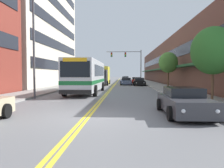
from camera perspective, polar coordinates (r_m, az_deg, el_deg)
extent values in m
plane|color=slate|center=(46.67, 1.00, 0.22)|extent=(240.00, 240.00, 0.00)
cube|color=gray|center=(47.48, -7.82, 0.32)|extent=(3.57, 106.00, 0.15)
cube|color=gray|center=(46.98, 9.91, 0.28)|extent=(3.57, 106.00, 0.15)
cube|color=yellow|center=(46.67, 0.88, 0.22)|extent=(0.14, 106.00, 0.01)
cube|color=yellow|center=(46.67, 1.12, 0.22)|extent=(0.14, 106.00, 0.01)
cube|color=beige|center=(41.53, -22.08, 16.00)|extent=(12.00, 24.81, 23.38)
cube|color=black|center=(38.24, -13.61, 4.64)|extent=(0.08, 22.82, 1.40)
cube|color=black|center=(38.51, -13.67, 9.61)|extent=(0.08, 22.82, 1.40)
cube|color=black|center=(39.07, -13.72, 14.48)|extent=(0.08, 22.82, 1.40)
cube|color=black|center=(39.90, -13.77, 19.17)|extent=(0.08, 22.82, 1.40)
cube|color=brown|center=(48.10, 17.13, 5.02)|extent=(8.00, 68.00, 8.14)
cube|color=#1E4C28|center=(47.16, 11.73, 3.71)|extent=(1.10, 61.20, 0.24)
cube|color=black|center=(47.33, 12.37, 6.30)|extent=(0.08, 61.20, 1.40)
cube|color=silver|center=(22.40, -6.60, 2.25)|extent=(2.59, 10.84, 2.87)
cube|color=#196B33|center=(22.41, -6.59, 0.78)|extent=(2.61, 10.86, 0.32)
cube|color=black|center=(22.94, -6.38, 3.40)|extent=(2.62, 8.46, 1.03)
cube|color=black|center=(17.06, -9.66, 3.88)|extent=(2.33, 0.04, 1.26)
cube|color=yellow|center=(17.09, -9.69, 6.29)|extent=(1.86, 0.06, 0.28)
cube|color=black|center=(17.09, -9.63, -2.07)|extent=(2.53, 0.08, 0.32)
cylinder|color=black|center=(19.13, -12.34, -1.70)|extent=(0.30, 1.00, 1.00)
cylinder|color=black|center=(18.61, -4.45, -1.76)|extent=(0.30, 1.00, 1.00)
cylinder|color=black|center=(25.61, -8.40, -0.61)|extent=(0.30, 1.00, 1.00)
cylinder|color=black|center=(25.22, -2.49, -0.63)|extent=(0.30, 1.00, 1.00)
cube|color=#B7B7BC|center=(33.17, -7.45, 0.04)|extent=(1.73, 4.45, 0.55)
cube|color=black|center=(33.33, -7.40, 0.93)|extent=(1.49, 1.96, 0.47)
cylinder|color=black|center=(32.01, -9.46, -0.29)|extent=(0.22, 0.66, 0.66)
cylinder|color=black|center=(31.67, -6.32, -0.31)|extent=(0.22, 0.66, 0.66)
cylinder|color=black|center=(34.70, -8.48, -0.07)|extent=(0.22, 0.66, 0.66)
cylinder|color=black|center=(34.39, -5.58, -0.08)|extent=(0.22, 0.66, 0.66)
sphere|color=silver|center=(31.10, -9.30, -0.09)|extent=(0.16, 0.16, 0.16)
sphere|color=silver|center=(30.86, -7.10, -0.09)|extent=(0.16, 0.16, 0.16)
cube|color=red|center=(35.48, -7.79, 0.24)|extent=(0.18, 0.04, 0.10)
cube|color=red|center=(35.27, -5.80, 0.24)|extent=(0.18, 0.04, 0.10)
cylinder|color=black|center=(10.52, -25.91, -6.34)|extent=(0.22, 0.63, 0.63)
cube|color=red|center=(11.36, -25.12, -4.45)|extent=(0.18, 0.04, 0.10)
cube|color=#38383D|center=(10.69, 18.27, -5.00)|extent=(1.75, 4.31, 0.69)
cube|color=black|center=(10.80, 18.07, -1.96)|extent=(1.50, 1.90, 0.42)
cylinder|color=black|center=(9.22, 15.04, -7.45)|extent=(0.22, 0.62, 0.62)
cylinder|color=black|center=(9.76, 25.47, -7.06)|extent=(0.22, 0.62, 0.62)
cylinder|color=black|center=(11.82, 12.33, -5.23)|extent=(0.22, 0.62, 0.62)
cylinder|color=black|center=(12.24, 20.67, -5.07)|extent=(0.22, 0.62, 0.62)
sphere|color=silver|center=(8.45, 18.15, -6.75)|extent=(0.16, 0.16, 0.16)
sphere|color=silver|center=(8.84, 25.88, -6.47)|extent=(0.16, 0.16, 0.16)
cube|color=red|center=(12.65, 12.92, -3.63)|extent=(0.18, 0.04, 0.10)
cube|color=red|center=(12.93, 18.44, -3.56)|extent=(0.18, 0.04, 0.10)
cube|color=maroon|center=(44.26, 6.43, 0.75)|extent=(1.93, 4.08, 0.68)
cube|color=black|center=(44.40, 6.42, 1.50)|extent=(1.66, 1.79, 0.47)
cylinder|color=black|center=(42.95, 5.21, 0.44)|extent=(0.22, 0.66, 0.66)
cylinder|color=black|center=(43.07, 7.84, 0.43)|extent=(0.22, 0.66, 0.66)
cylinder|color=black|center=(45.48, 5.09, 0.56)|extent=(0.22, 0.66, 0.66)
cylinder|color=black|center=(45.59, 7.57, 0.55)|extent=(0.22, 0.66, 0.66)
sphere|color=silver|center=(42.17, 5.68, 0.71)|extent=(0.16, 0.16, 0.16)
sphere|color=silver|center=(42.25, 7.51, 0.70)|extent=(0.16, 0.16, 0.16)
cube|color=red|center=(46.26, 5.42, 0.87)|extent=(0.18, 0.04, 0.10)
cube|color=red|center=(46.34, 7.13, 0.87)|extent=(0.18, 0.04, 0.10)
cube|color=black|center=(37.19, 7.13, 0.40)|extent=(1.72, 4.01, 0.68)
cube|color=black|center=(37.33, 7.12, 1.28)|extent=(1.48, 1.77, 0.45)
cylinder|color=black|center=(35.90, 5.87, 0.01)|extent=(0.22, 0.63, 0.63)
cylinder|color=black|center=(36.04, 8.67, 0.00)|extent=(0.22, 0.63, 0.63)
cylinder|color=black|center=(38.39, 5.68, 0.17)|extent=(0.22, 0.63, 0.63)
cylinder|color=black|center=(38.51, 8.31, 0.17)|extent=(0.22, 0.63, 0.63)
sphere|color=silver|center=(35.13, 6.39, 0.33)|extent=(0.16, 0.16, 0.16)
sphere|color=silver|center=(35.22, 8.35, 0.32)|extent=(0.16, 0.16, 0.16)
cube|color=red|center=(39.16, 6.02, 0.56)|extent=(0.18, 0.04, 0.10)
cube|color=red|center=(39.25, 7.82, 0.55)|extent=(0.18, 0.04, 0.10)
cube|color=beige|center=(55.37, 3.49, 1.14)|extent=(1.80, 4.47, 0.75)
cube|color=black|center=(55.54, 3.49, 1.74)|extent=(1.55, 1.97, 0.42)
cylinder|color=black|center=(53.99, 2.53, 0.86)|extent=(0.22, 0.62, 0.62)
cylinder|color=black|center=(54.01, 4.48, 0.85)|extent=(0.22, 0.62, 0.62)
cylinder|color=black|center=(56.77, 2.55, 0.94)|extent=(0.22, 0.62, 0.62)
cylinder|color=black|center=(56.78, 4.41, 0.93)|extent=(0.22, 0.62, 0.62)
sphere|color=silver|center=(53.12, 2.84, 1.12)|extent=(0.16, 0.16, 0.16)
sphere|color=silver|center=(53.13, 4.19, 1.12)|extent=(0.16, 0.16, 0.16)
cube|color=red|center=(57.62, 2.83, 1.23)|extent=(0.18, 0.04, 0.10)
cube|color=red|center=(57.63, 4.12, 1.23)|extent=(0.18, 0.04, 0.10)
cube|color=#475675|center=(39.16, 3.73, 0.52)|extent=(1.82, 4.14, 0.65)
cube|color=black|center=(39.31, 3.73, 1.32)|extent=(1.57, 1.82, 0.45)
cylinder|color=black|center=(37.88, 2.34, 0.19)|extent=(0.22, 0.69, 0.69)
cylinder|color=black|center=(37.91, 5.16, 0.19)|extent=(0.22, 0.69, 0.69)
cylinder|color=black|center=(40.45, 2.38, 0.34)|extent=(0.22, 0.69, 0.69)
cylinder|color=black|center=(40.47, 5.03, 0.34)|extent=(0.22, 0.69, 0.69)
sphere|color=silver|center=(37.07, 2.79, 0.46)|extent=(0.16, 0.16, 0.16)
sphere|color=silver|center=(37.08, 4.76, 0.45)|extent=(0.16, 0.16, 0.16)
cube|color=red|center=(41.23, 2.78, 0.67)|extent=(0.18, 0.04, 0.10)
cube|color=red|center=(41.25, 4.60, 0.66)|extent=(0.18, 0.04, 0.10)
cube|color=white|center=(69.12, 3.66, 1.41)|extent=(1.80, 4.07, 0.71)
cube|color=black|center=(69.28, 3.66, 1.87)|extent=(1.55, 1.79, 0.40)
cylinder|color=black|center=(67.86, 2.90, 1.21)|extent=(0.22, 0.65, 0.65)
cylinder|color=black|center=(67.88, 4.46, 1.21)|extent=(0.22, 0.65, 0.65)
cylinder|color=black|center=(70.39, 2.90, 1.26)|extent=(0.22, 0.65, 0.65)
cylinder|color=black|center=(70.41, 4.40, 1.26)|extent=(0.22, 0.65, 0.65)
sphere|color=silver|center=(67.06, 3.15, 1.41)|extent=(0.16, 0.16, 0.16)
sphere|color=silver|center=(67.08, 4.22, 1.40)|extent=(0.16, 0.16, 0.16)
cube|color=red|center=(71.17, 3.12, 1.47)|extent=(0.18, 0.04, 0.10)
cube|color=red|center=(71.18, 4.17, 1.47)|extent=(0.18, 0.04, 0.10)
cube|color=#38383D|center=(36.63, -3.04, 1.85)|extent=(2.26, 2.31, 2.41)
cube|color=black|center=(35.45, -3.24, 2.53)|extent=(1.92, 0.04, 1.06)
cube|color=yellow|center=(40.46, -2.47, 2.38)|extent=(2.31, 5.40, 3.06)
cylinder|color=black|center=(36.79, -4.83, 0.24)|extent=(0.28, 0.84, 0.84)
cylinder|color=black|center=(36.55, -1.23, 0.23)|extent=(0.28, 0.84, 0.84)
cylinder|color=black|center=(42.22, -3.82, 0.53)|extent=(0.28, 0.84, 0.84)
cylinder|color=black|center=(42.01, -0.68, 0.53)|extent=(0.28, 0.84, 0.84)
cylinder|color=#47474C|center=(45.09, 7.57, 4.48)|extent=(0.18, 0.18, 6.87)
cylinder|color=#47474C|center=(45.16, 3.06, 8.41)|extent=(7.08, 0.11, 0.11)
cube|color=black|center=(45.10, 3.51, 7.65)|extent=(0.34, 0.26, 0.92)
sphere|color=red|center=(44.97, 3.52, 8.02)|extent=(0.18, 0.18, 0.18)
sphere|color=yellow|center=(44.94, 3.51, 7.67)|extent=(0.18, 0.18, 0.18)
sphere|color=green|center=(44.92, 3.51, 7.32)|extent=(0.18, 0.18, 0.18)
cylinder|color=black|center=(45.15, 3.51, 8.32)|extent=(0.02, 0.02, 0.14)
cube|color=black|center=(45.17, -0.11, 7.65)|extent=(0.34, 0.26, 0.92)
sphere|color=red|center=(45.03, -0.12, 8.02)|extent=(0.18, 0.18, 0.18)
sphere|color=yellow|center=(45.01, -0.12, 7.67)|extent=(0.18, 0.18, 0.18)
sphere|color=green|center=(44.98, -0.12, 7.32)|extent=(0.18, 0.18, 0.18)
cylinder|color=black|center=(45.22, -0.11, 8.32)|extent=(0.02, 0.02, 0.14)
cylinder|color=#47474C|center=(18.15, -19.76, 9.76)|extent=(0.16, 0.16, 8.45)
cylinder|color=brown|center=(16.13, 24.76, -0.19)|extent=(0.17, 0.17, 2.10)
ellipsoid|color=#2D6B28|center=(16.19, 24.91, 7.91)|extent=(2.91, 2.91, 3.20)
cylinder|color=brown|center=(29.14, 14.43, 1.23)|extent=(0.20, 0.20, 2.25)
ellipsoid|color=#42752D|center=(29.17, 14.48, 5.47)|extent=(2.43, 2.43, 2.68)
cylinder|color=#B7B7BC|center=(18.21, 16.74, -2.08)|extent=(0.22, 0.22, 0.63)
sphere|color=#B7B7BC|center=(18.18, 16.76, -0.91)|extent=(0.20, 0.20, 0.20)
cylinder|color=#B7B7BC|center=(18.17, 16.28, -1.86)|extent=(0.08, 0.10, 0.10)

